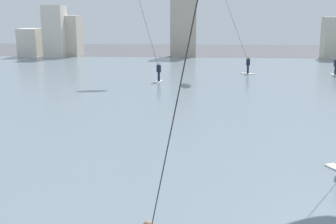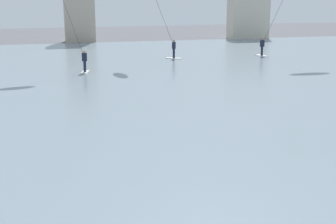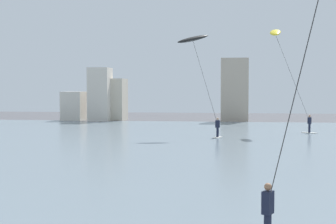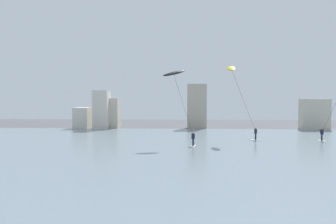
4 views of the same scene
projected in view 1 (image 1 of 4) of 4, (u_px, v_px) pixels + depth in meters
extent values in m
cube|color=slate|center=(156.00, 96.00, 31.56)|extent=(84.00, 52.00, 0.10)
cube|color=beige|center=(30.00, 43.00, 58.24)|extent=(2.59, 3.08, 3.72)
cube|color=beige|center=(55.00, 32.00, 57.07)|extent=(2.56, 2.87, 6.71)
cube|color=beige|center=(70.00, 36.00, 59.11)|extent=(2.63, 3.53, 5.38)
cube|color=#B7A893|center=(183.00, 27.00, 57.86)|extent=(3.39, 2.03, 7.89)
cube|color=silver|center=(248.00, 74.00, 42.24)|extent=(1.39, 1.19, 0.06)
cylinder|color=#191E33|center=(248.00, 69.00, 42.15)|extent=(0.20, 0.20, 0.78)
cube|color=#191E33|center=(248.00, 62.00, 41.99)|extent=(0.38, 0.40, 0.60)
sphere|color=#9E7051|center=(248.00, 58.00, 41.90)|extent=(0.20, 0.20, 0.20)
cylinder|color=#333333|center=(233.00, 20.00, 41.25)|extent=(3.14, 0.12, 7.91)
cube|color=silver|center=(335.00, 75.00, 41.38)|extent=(0.75, 1.46, 0.06)
cylinder|color=#191E33|center=(335.00, 71.00, 41.28)|extent=(0.20, 0.20, 0.78)
cube|color=#191E33|center=(336.00, 63.00, 41.13)|extent=(0.38, 0.29, 0.60)
sphere|color=#9E7051|center=(336.00, 59.00, 41.03)|extent=(0.20, 0.20, 0.20)
cylinder|color=#333333|center=(176.00, 105.00, 7.72)|extent=(1.33, 1.95, 6.61)
cube|color=silver|center=(159.00, 82.00, 37.58)|extent=(0.77, 1.47, 0.06)
cylinder|color=#191E33|center=(159.00, 77.00, 37.49)|extent=(0.20, 0.20, 0.78)
cube|color=#191E33|center=(159.00, 69.00, 37.33)|extent=(0.38, 0.30, 0.60)
sphere|color=tan|center=(159.00, 64.00, 37.24)|extent=(0.20, 0.20, 0.20)
cylinder|color=#333333|center=(147.00, 27.00, 37.52)|extent=(2.25, 1.91, 7.08)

